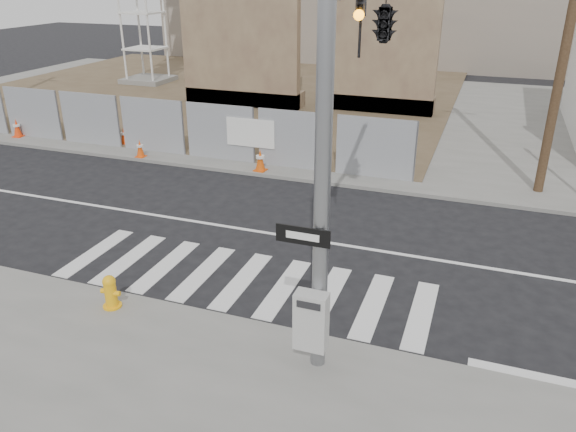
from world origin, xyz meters
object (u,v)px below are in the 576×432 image
(traffic_cone_c, at_px, (140,148))
(traffic_cone_d, at_px, (260,160))
(traffic_cone_a, at_px, (17,128))
(traffic_cone_b, at_px, (124,136))
(signal_pole, at_px, (367,68))
(fire_hydrant, at_px, (110,292))

(traffic_cone_c, relative_size, traffic_cone_d, 0.85)
(traffic_cone_a, distance_m, traffic_cone_b, 4.82)
(signal_pole, height_order, traffic_cone_b, signal_pole)
(traffic_cone_d, bearing_deg, signal_pole, -52.51)
(signal_pole, height_order, traffic_cone_a, signal_pole)
(traffic_cone_a, height_order, traffic_cone_b, traffic_cone_a)
(signal_pole, xyz_separation_m, traffic_cone_b, (-11.08, 7.40, -4.32))
(fire_hydrant, relative_size, traffic_cone_c, 1.11)
(signal_pole, bearing_deg, traffic_cone_b, 146.27)
(signal_pole, distance_m, traffic_cone_b, 14.01)
(traffic_cone_c, bearing_deg, fire_hydrant, -59.71)
(traffic_cone_b, bearing_deg, signal_pole, -33.73)
(traffic_cone_a, bearing_deg, traffic_cone_d, -2.60)
(fire_hydrant, relative_size, traffic_cone_d, 0.95)
(traffic_cone_a, height_order, traffic_cone_d, traffic_cone_d)
(traffic_cone_a, bearing_deg, traffic_cone_c, -5.35)
(signal_pole, distance_m, traffic_cone_c, 12.26)
(signal_pole, bearing_deg, traffic_cone_c, 146.88)
(fire_hydrant, bearing_deg, traffic_cone_d, 80.49)
(signal_pole, relative_size, traffic_cone_b, 10.06)
(traffic_cone_c, xyz_separation_m, traffic_cone_d, (4.73, 0.09, 0.06))
(traffic_cone_c, distance_m, traffic_cone_d, 4.73)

